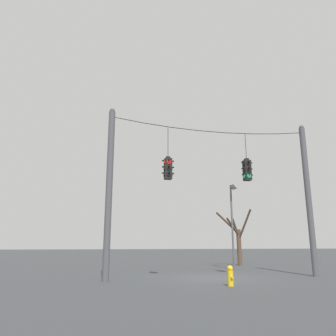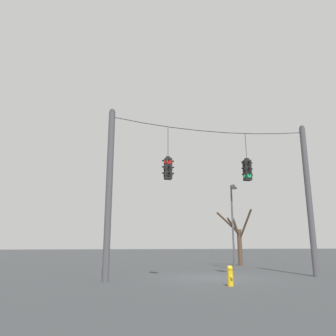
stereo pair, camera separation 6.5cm
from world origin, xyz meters
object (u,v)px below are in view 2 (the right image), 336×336
object	(u,v)px
utility_pole_left	(109,190)
fire_hydrant	(230,276)
utility_pole_right	(309,197)
traffic_light_over_intersection	(168,168)
street_lamp	(233,209)
bare_tree	(238,238)
traffic_light_near_right_pole	(247,170)

from	to	relation	value
utility_pole_left	fire_hydrant	distance (m)	6.37
utility_pole_right	traffic_light_over_intersection	world-z (taller)	utility_pole_right
traffic_light_over_intersection	street_lamp	bearing A→B (deg)	43.45
utility_pole_right	fire_hydrant	size ratio (longest dim) A/B	10.50
utility_pole_left	bare_tree	world-z (taller)	utility_pole_left
street_lamp	bare_tree	size ratio (longest dim) A/B	1.32
traffic_light_near_right_pole	bare_tree	distance (m)	9.92
bare_tree	traffic_light_over_intersection	bearing A→B (deg)	-130.30
utility_pole_left	fire_hydrant	world-z (taller)	utility_pole_left
traffic_light_near_right_pole	bare_tree	world-z (taller)	traffic_light_near_right_pole
street_lamp	utility_pole_right	bearing A→B (deg)	-70.54
utility_pole_right	fire_hydrant	world-z (taller)	utility_pole_right
utility_pole_left	utility_pole_right	bearing A→B (deg)	0.00
utility_pole_left	street_lamp	world-z (taller)	utility_pole_left
traffic_light_over_intersection	fire_hydrant	size ratio (longest dim) A/B	3.50
utility_pole_left	traffic_light_near_right_pole	xyz separation A→B (m)	(6.85, 0.00, 1.28)
traffic_light_over_intersection	traffic_light_near_right_pole	world-z (taller)	traffic_light_over_intersection
fire_hydrant	street_lamp	bearing A→B (deg)	64.62
utility_pole_left	bare_tree	size ratio (longest dim) A/B	1.91
traffic_light_over_intersection	utility_pole_right	bearing A→B (deg)	-0.00
traffic_light_over_intersection	fire_hydrant	distance (m)	5.71
utility_pole_right	street_lamp	bearing A→B (deg)	109.46
traffic_light_near_right_pole	bare_tree	bearing A→B (deg)	69.21
traffic_light_near_right_pole	traffic_light_over_intersection	bearing A→B (deg)	180.00
utility_pole_left	fire_hydrant	bearing A→B (deg)	-30.38
utility_pole_left	street_lamp	size ratio (longest dim) A/B	1.45
utility_pole_right	street_lamp	distance (m)	5.65
utility_pole_right	traffic_light_near_right_pole	xyz separation A→B (m)	(-3.39, 0.00, 1.28)
street_lamp	bare_tree	bearing A→B (deg)	62.13
utility_pole_left	traffic_light_over_intersection	world-z (taller)	utility_pole_left
street_lamp	traffic_light_over_intersection	bearing A→B (deg)	-136.55
traffic_light_near_right_pole	bare_tree	xyz separation A→B (m)	(3.33, 8.78, -3.19)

